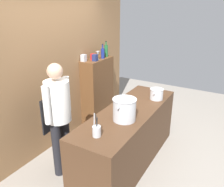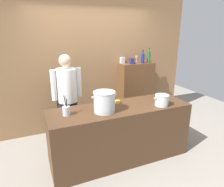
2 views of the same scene
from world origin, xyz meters
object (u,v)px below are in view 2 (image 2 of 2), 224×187
object	(u,v)px
chef	(67,94)
wine_bottle_green	(149,57)
spice_tin_navy	(132,61)
butter_jar	(118,102)
stockpot_large	(104,102)
spice_tin_silver	(122,60)
spice_tin_red	(132,60)
stockpot_small	(162,100)
utensil_crock	(66,110)
wine_bottle_cobalt	(143,58)
wine_glass_wide	(137,58)

from	to	relation	value
chef	wine_bottle_green	world-z (taller)	wine_bottle_green
spice_tin_navy	butter_jar	bearing A→B (deg)	-128.48
stockpot_large	butter_jar	distance (m)	0.42
stockpot_large	spice_tin_silver	bearing A→B (deg)	55.19
spice_tin_red	spice_tin_silver	world-z (taller)	spice_tin_silver
stockpot_small	spice_tin_red	world-z (taller)	spice_tin_red
butter_jar	chef	bearing A→B (deg)	139.26
chef	spice_tin_red	size ratio (longest dim) A/B	13.88
spice_tin_navy	spice_tin_red	size ratio (longest dim) A/B	1.05
chef	spice_tin_silver	world-z (taller)	chef
wine_bottle_green	spice_tin_navy	distance (m)	0.44
chef	wine_bottle_green	size ratio (longest dim) A/B	5.21
stockpot_large	butter_jar	bearing A→B (deg)	36.67
stockpot_large	spice_tin_navy	world-z (taller)	spice_tin_navy
wine_bottle_green	spice_tin_silver	world-z (taller)	wine_bottle_green
stockpot_small	spice_tin_navy	xyz separation A→B (m)	(0.16, 1.31, 0.43)
wine_bottle_green	spice_tin_navy	world-z (taller)	wine_bottle_green
utensil_crock	stockpot_large	bearing A→B (deg)	-9.59
butter_jar	wine_bottle_green	bearing A→B (deg)	39.20
butter_jar	spice_tin_red	xyz separation A→B (m)	(0.82, 1.04, 0.49)
stockpot_small	spice_tin_red	bearing A→B (deg)	81.06
stockpot_large	wine_bottle_cobalt	bearing A→B (deg)	41.42
spice_tin_silver	stockpot_small	bearing A→B (deg)	-91.02
stockpot_large	stockpot_small	xyz separation A→B (m)	(0.92, -0.12, -0.06)
chef	butter_jar	world-z (taller)	chef
spice_tin_red	chef	bearing A→B (deg)	-163.76
chef	wine_bottle_cobalt	xyz separation A→B (m)	(1.72, 0.35, 0.49)
chef	spice_tin_navy	bearing A→B (deg)	-171.46
spice_tin_navy	spice_tin_red	distance (m)	0.10
wine_bottle_green	stockpot_large	bearing A→B (deg)	-141.32
chef	stockpot_small	size ratio (longest dim) A/B	5.83
stockpot_large	wine_bottle_green	distance (m)	1.99
stockpot_small	wine_glass_wide	size ratio (longest dim) A/B	1.75
chef	wine_bottle_cobalt	world-z (taller)	chef
wine_bottle_cobalt	spice_tin_silver	bearing A→B (deg)	157.16
stockpot_small	wine_bottle_cobalt	xyz separation A→B (m)	(0.43, 1.31, 0.47)
butter_jar	spice_tin_silver	distance (m)	1.37
stockpot_small	wine_glass_wide	xyz separation A→B (m)	(0.29, 1.33, 0.48)
utensil_crock	spice_tin_silver	distance (m)	2.00
utensil_crock	wine_glass_wide	size ratio (longest dim) A/B	1.83
stockpot_large	utensil_crock	distance (m)	0.55
utensil_crock	chef	bearing A→B (deg)	77.78
spice_tin_navy	wine_bottle_cobalt	bearing A→B (deg)	-0.95
stockpot_large	spice_tin_navy	bearing A→B (deg)	47.86
wine_bottle_green	wine_glass_wide	size ratio (longest dim) A/B	1.96
butter_jar	spice_tin_navy	xyz separation A→B (m)	(0.76, 0.96, 0.49)
spice_tin_red	spice_tin_silver	bearing A→B (deg)	156.85
wine_bottle_green	utensil_crock	bearing A→B (deg)	-151.29
spice_tin_navy	wine_glass_wide	bearing A→B (deg)	8.59
wine_glass_wide	spice_tin_navy	size ratio (longest dim) A/B	1.29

